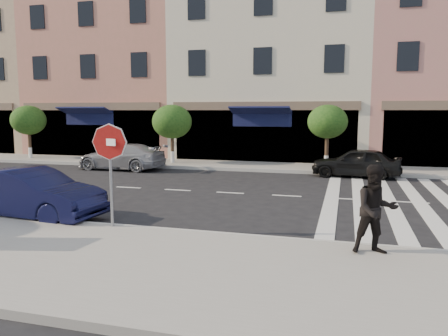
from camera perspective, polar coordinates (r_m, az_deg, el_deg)
ground at (r=11.77m, az=-4.22°, el=-6.76°), size 120.00×120.00×0.00m
sidewalk_near at (r=8.47m, az=-13.09°, el=-12.15°), size 60.00×4.50×0.15m
sidewalk_far at (r=22.24m, az=5.47°, el=0.18°), size 60.00×3.00×0.15m
building_west_mid at (r=31.74m, az=-12.88°, el=14.75°), size 10.00×9.00×14.00m
building_centre at (r=28.18m, az=6.82°, el=12.75°), size 11.00×9.00×11.00m
street_tree_wa at (r=28.00m, az=-24.18°, el=5.69°), size 2.00×2.00×3.05m
street_tree_wb at (r=23.29m, az=-6.81°, el=6.00°), size 2.10×2.10×3.06m
street_tree_c at (r=21.54m, az=13.36°, el=5.86°), size 1.90×1.90×3.04m
stop_sign at (r=10.54m, az=-14.71°, el=2.04°), size 0.84×0.29×2.45m
walker at (r=8.87m, az=19.21°, el=-5.15°), size 0.99×0.86×1.73m
car_near_mid at (r=12.87m, az=-23.88°, el=-3.07°), size 4.23×1.79×1.36m
car_far_left at (r=22.12m, az=-13.24°, el=1.45°), size 4.49×1.99×1.28m
car_far_mid at (r=19.95m, az=16.86°, el=0.71°), size 3.92×1.86×1.30m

